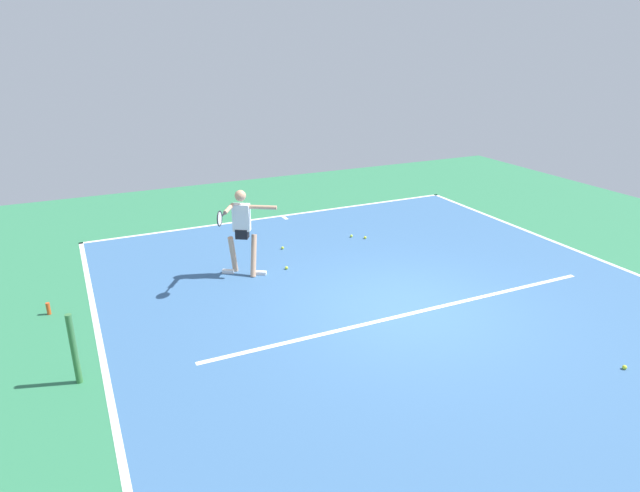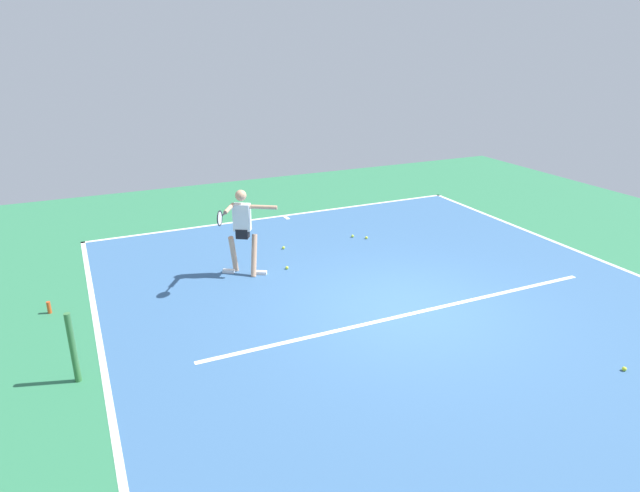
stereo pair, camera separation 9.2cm
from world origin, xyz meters
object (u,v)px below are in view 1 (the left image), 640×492
net_post (74,349)px  water_bottle (48,309)px  tennis_player (242,227)px  tennis_ball_by_baseline (351,236)px  tennis_ball_by_sideline (283,248)px  tennis_ball_centre_court (365,237)px  tennis_ball_near_player (286,268)px  tennis_ball_far_corner (625,367)px

net_post → water_bottle: net_post is taller
tennis_player → tennis_ball_by_baseline: bearing=-129.1°
tennis_ball_by_sideline → tennis_player: bearing=39.4°
tennis_ball_by_sideline → tennis_ball_centre_court: bearing=174.8°
tennis_ball_by_sideline → tennis_ball_centre_court: same height
tennis_ball_near_player → net_post: bearing=31.6°
tennis_ball_by_sideline → tennis_ball_by_baseline: size_ratio=1.00×
tennis_player → tennis_ball_by_baseline: (-3.09, -1.09, -1.00)m
tennis_player → tennis_ball_by_sideline: size_ratio=27.24×
tennis_player → tennis_ball_centre_court: bearing=-134.3°
net_post → water_bottle: bearing=-81.5°
tennis_ball_centre_court → tennis_ball_by_baseline: bearing=-44.5°
net_post → tennis_ball_by_sideline: bearing=-140.7°
tennis_ball_by_sideline → water_bottle: size_ratio=0.30×
tennis_ball_by_sideline → tennis_ball_near_player: size_ratio=1.00×
tennis_player → tennis_ball_near_player: 1.35m
tennis_ball_by_baseline → tennis_ball_near_player: (2.20, 1.21, 0.00)m
tennis_ball_near_player → water_bottle: water_bottle is taller
tennis_ball_by_sideline → water_bottle: bearing=14.5°
tennis_ball_by_baseline → tennis_ball_by_sideline: bearing=1.7°
tennis_player → tennis_ball_far_corner: size_ratio=27.24×
tennis_ball_centre_court → water_bottle: bearing=8.8°
water_bottle → tennis_ball_by_baseline: bearing=-168.9°
tennis_ball_by_sideline → tennis_ball_far_corner: bearing=111.9°
tennis_ball_by_baseline → tennis_ball_near_player: 2.51m
tennis_ball_centre_court → water_bottle: (7.00, 1.08, 0.08)m
net_post → tennis_ball_by_baseline: 7.44m
tennis_ball_by_baseline → tennis_ball_near_player: size_ratio=1.00×
tennis_ball_by_sideline → tennis_ball_by_baseline: same height
net_post → tennis_ball_by_baseline: net_post is taller
tennis_ball_by_sideline → tennis_ball_near_player: bearing=72.4°
tennis_ball_far_corner → tennis_player: bearing=-55.3°
tennis_ball_centre_court → tennis_player: bearing=14.2°
net_post → tennis_ball_by_baseline: (-6.39, -3.78, -0.50)m
tennis_player → tennis_ball_centre_court: (-3.34, -0.84, -1.00)m
tennis_player → tennis_ball_near_player: bearing=-156.0°
tennis_player → tennis_ball_by_sideline: tennis_player is taller
net_post → water_bottle: 2.52m
tennis_ball_by_baseline → tennis_ball_far_corner: 6.89m
tennis_ball_by_baseline → water_bottle: size_ratio=0.30×
water_bottle → net_post: bearing=98.5°
net_post → tennis_ball_far_corner: 7.91m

